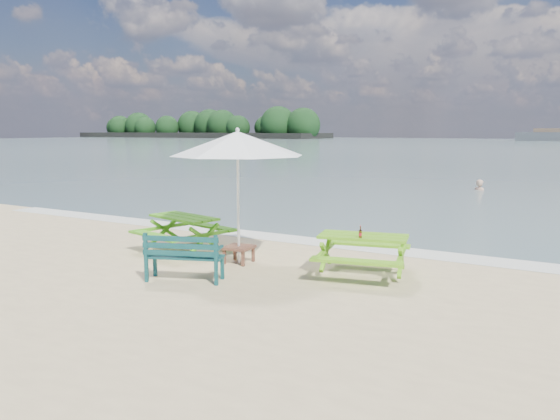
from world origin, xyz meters
The scene contains 10 objects.
sea centered at (0.00, 85.00, 0.00)m, with size 300.00×300.00×0.00m, color slate.
foam_strip centered at (0.00, 4.60, 0.01)m, with size 22.00×0.90×0.01m, color silver.
island_headland centered at (-110.00, 140.00, 3.26)m, with size 90.00×22.00×7.60m.
picnic_table_left centered at (-1.81, 2.23, 0.39)m, with size 2.07×2.21×0.80m.
picnic_table_right centered at (2.54, 2.23, 0.38)m, with size 1.99×2.14×0.79m.
park_bench centered at (-0.19, 0.28, 0.27)m, with size 1.49×0.93×0.87m.
side_table centered at (-0.07, 1.89, 0.19)m, with size 0.59×0.59×0.36m.
patio_umbrella centered at (-0.07, 1.89, 2.48)m, with size 2.96×2.96×2.73m.
beer_bottle centered at (2.59, 1.95, 0.86)m, with size 0.06×0.06×0.23m.
swimmer centered at (1.78, 18.92, -0.43)m, with size 0.79×0.68×1.83m.
Camera 1 is at (6.19, -7.34, 2.77)m, focal length 35.00 mm.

